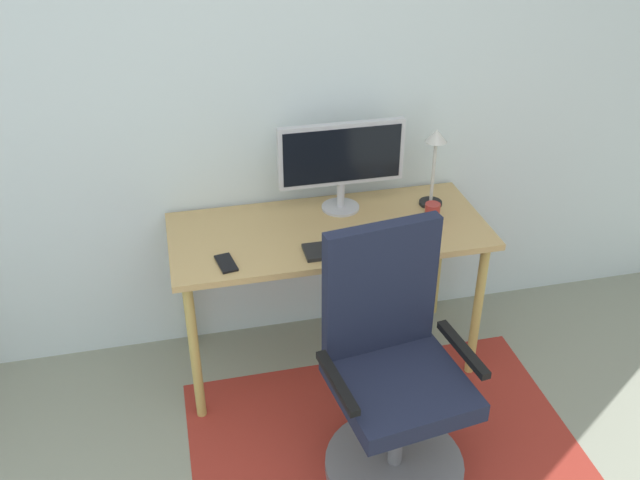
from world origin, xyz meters
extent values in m
cube|color=silver|center=(0.00, 2.20, 1.30)|extent=(6.00, 0.10, 2.60)
cube|color=maroon|center=(0.43, 1.16, 0.00)|extent=(1.68, 1.23, 0.01)
cube|color=tan|center=(0.32, 1.82, 0.75)|extent=(1.44, 0.62, 0.03)
cylinder|color=tan|center=(-0.34, 1.57, 0.37)|extent=(0.04, 0.04, 0.74)
cylinder|color=tan|center=(0.98, 1.57, 0.37)|extent=(0.04, 0.04, 0.74)
cylinder|color=tan|center=(-0.34, 2.07, 0.37)|extent=(0.04, 0.04, 0.74)
cylinder|color=tan|center=(0.98, 2.07, 0.37)|extent=(0.04, 0.04, 0.74)
cylinder|color=#B2B2B7|center=(0.42, 1.99, 0.77)|extent=(0.18, 0.18, 0.01)
cylinder|color=#B2B2B7|center=(0.42, 1.99, 0.84)|extent=(0.04, 0.04, 0.12)
cube|color=#B7B7BC|center=(0.42, 1.99, 1.05)|extent=(0.59, 0.04, 0.30)
cube|color=black|center=(0.42, 1.97, 1.05)|extent=(0.55, 0.00, 0.26)
cube|color=black|center=(0.38, 1.62, 0.78)|extent=(0.43, 0.13, 0.02)
ellipsoid|color=white|center=(0.70, 1.64, 0.78)|extent=(0.06, 0.10, 0.03)
cylinder|color=maroon|center=(0.80, 1.77, 0.81)|extent=(0.07, 0.07, 0.09)
cube|color=black|center=(-0.17, 1.63, 0.77)|extent=(0.09, 0.15, 0.01)
cylinder|color=black|center=(0.85, 1.93, 0.78)|extent=(0.11, 0.11, 0.01)
cylinder|color=beige|center=(0.85, 1.93, 0.94)|extent=(0.02, 0.02, 0.31)
cone|color=beige|center=(0.85, 1.93, 1.12)|extent=(0.10, 0.10, 0.06)
cylinder|color=slate|center=(0.43, 1.06, 0.03)|extent=(0.59, 0.59, 0.05)
cylinder|color=slate|center=(0.43, 1.06, 0.24)|extent=(0.06, 0.06, 0.38)
cube|color=#191E33|center=(0.43, 1.06, 0.47)|extent=(0.56, 0.56, 0.08)
cube|color=#191E33|center=(0.40, 1.28, 0.80)|extent=(0.47, 0.12, 0.57)
cube|color=black|center=(0.16, 1.02, 0.58)|extent=(0.09, 0.35, 0.03)
cube|color=black|center=(0.69, 1.10, 0.58)|extent=(0.09, 0.35, 0.03)
camera|label=1|loc=(-0.34, -0.87, 2.39)|focal=39.69mm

